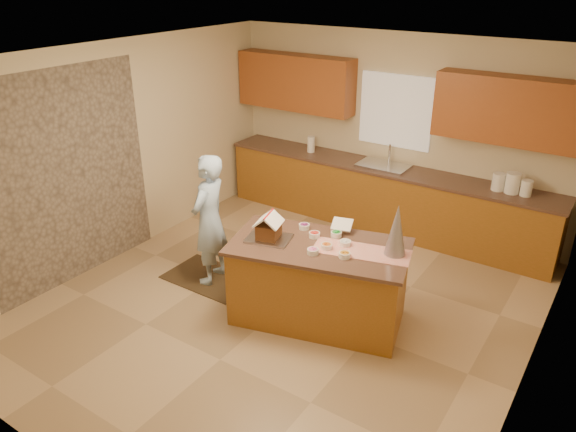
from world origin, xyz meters
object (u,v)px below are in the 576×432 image
object	(u,v)px
island_base	(318,284)
gingerbread_house	(269,229)
boy	(209,220)
tinsel_tree	(397,230)

from	to	relation	value
island_base	gingerbread_house	size ratio (longest dim) A/B	5.27
boy	gingerbread_house	size ratio (longest dim) A/B	4.76
island_base	tinsel_tree	xyz separation A→B (m)	(0.72, 0.24, 0.73)
island_base	boy	xyz separation A→B (m)	(-1.46, -0.03, 0.37)
tinsel_tree	boy	world-z (taller)	boy
island_base	gingerbread_house	world-z (taller)	gingerbread_house
island_base	tinsel_tree	distance (m)	1.05
island_base	gingerbread_house	xyz separation A→B (m)	(-0.50, -0.19, 0.59)
tinsel_tree	gingerbread_house	size ratio (longest dim) A/B	1.61
tinsel_tree	boy	size ratio (longest dim) A/B	0.34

